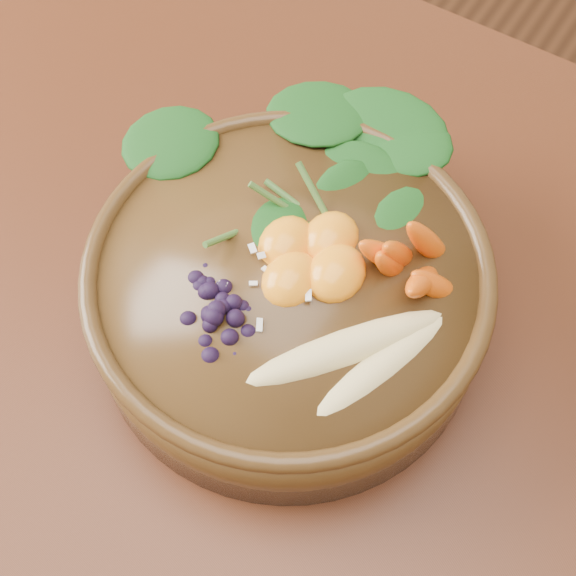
% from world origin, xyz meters
% --- Properties ---
extents(ground, '(4.00, 4.00, 0.00)m').
position_xyz_m(ground, '(0.00, 0.00, 0.00)').
color(ground, '#381E0F').
rests_on(ground, ground).
extents(dining_table, '(1.60, 0.90, 0.75)m').
position_xyz_m(dining_table, '(0.00, 0.00, 0.66)').
color(dining_table, '#331C0C').
rests_on(dining_table, ground).
extents(stoneware_bowl, '(0.33, 0.33, 0.07)m').
position_xyz_m(stoneware_bowl, '(0.16, 0.12, 0.78)').
color(stoneware_bowl, '#4C3113').
rests_on(stoneware_bowl, dining_table).
extents(kale_heap, '(0.21, 0.20, 0.04)m').
position_xyz_m(kale_heap, '(0.14, 0.18, 0.84)').
color(kale_heap, '#164F15').
rests_on(kale_heap, stoneware_bowl).
extents(carrot_cluster, '(0.07, 0.07, 0.07)m').
position_xyz_m(carrot_cluster, '(0.23, 0.16, 0.85)').
color(carrot_cluster, '#DD590E').
rests_on(carrot_cluster, stoneware_bowl).
extents(banana_halves, '(0.10, 0.13, 0.02)m').
position_xyz_m(banana_halves, '(0.23, 0.10, 0.83)').
color(banana_halves, '#E0CC84').
rests_on(banana_halves, stoneware_bowl).
extents(mandarin_cluster, '(0.10, 0.10, 0.03)m').
position_xyz_m(mandarin_cluster, '(0.17, 0.14, 0.83)').
color(mandarin_cluster, orange).
rests_on(mandarin_cluster, stoneware_bowl).
extents(blueberry_pile, '(0.14, 0.13, 0.03)m').
position_xyz_m(blueberry_pile, '(0.14, 0.07, 0.83)').
color(blueberry_pile, black).
rests_on(blueberry_pile, stoneware_bowl).
extents(coconut_flakes, '(0.10, 0.09, 0.01)m').
position_xyz_m(coconut_flakes, '(0.15, 0.11, 0.82)').
color(coconut_flakes, white).
rests_on(coconut_flakes, stoneware_bowl).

